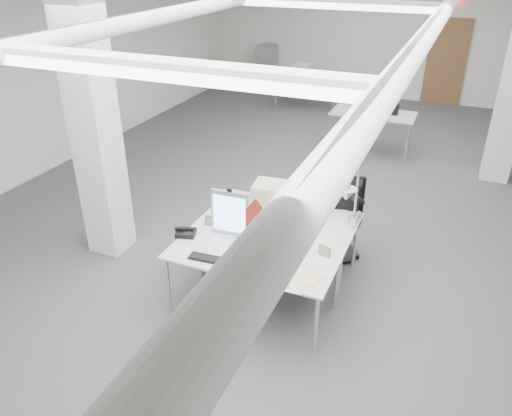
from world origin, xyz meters
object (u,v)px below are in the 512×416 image
Objects in this scene: desk_main at (253,255)px; laptop at (253,269)px; seated_person at (344,196)px; bankers_lamp at (259,221)px; desk_phone at (186,233)px; beige_monitor at (270,198)px; office_chair at (342,221)px; architect_lamp at (352,198)px; monitor at (230,213)px.

laptop reaches higher than desk_main.
seated_person reaches higher than bankers_lamp.
seated_person is at bearing 76.68° from laptop.
seated_person is 2.01m from desk_phone.
office_chair is at bearing 26.39° from beige_monitor.
laptop is 1.29m from beige_monitor.
laptop is at bearing -131.21° from architect_lamp.
desk_main is at bearing -64.32° from bankers_lamp.
architect_lamp is at bearing 16.30° from monitor.
monitor is at bearing -164.98° from architect_lamp.
desk_main is 0.85m from desk_phone.
office_chair is 4.91× the size of desk_phone.
laptop is at bearing -60.42° from bankers_lamp.
seated_person is at bearing 66.84° from desk_main.
office_chair reaches higher than laptop.
monitor is 2.55× the size of desk_phone.
office_chair is 0.38m from seated_person.
beige_monitor is at bearing 100.75° from desk_main.
office_chair is 2.05m from desk_phone.
office_chair is at bearing 102.24° from architect_lamp.
architect_lamp is (1.24, 0.46, 0.22)m from monitor.
architect_lamp reaches higher than monitor.
office_chair is 1.22× the size of seated_person.
architect_lamp is (0.73, 1.01, 0.48)m from laptop.
monitor is (-1.00, -1.16, 0.13)m from seated_person.
desk_phone is at bearing -133.49° from beige_monitor.
laptop is 1.34× the size of desk_phone.
bankers_lamp reaches higher than laptop.
laptop is 1.34m from architect_lamp.
beige_monitor is at bearing 162.22° from architect_lamp.
monitor is 0.55× the size of architect_lamp.
laptop is 0.29× the size of architect_lamp.
bankers_lamp is at bearing 22.58° from monitor.
monitor is at bearing -113.49° from beige_monitor.
beige_monitor reaches higher than office_chair.
beige_monitor is (-0.18, 0.96, 0.20)m from desk_main.
seated_person is at bearing 103.41° from architect_lamp.
beige_monitor reaches higher than bankers_lamp.
monitor is 1.73× the size of bankers_lamp.
desk_main is at bearing 115.67° from laptop.
monitor reaches higher than desk_main.
desk_phone is at bearing 175.52° from desk_main.
desk_main is 1.00m from beige_monitor.
desk_main is at bearing -125.42° from office_chair.
architect_lamp reaches higher than desk_main.
seated_person is at bearing 23.80° from beige_monitor.
office_chair is at bearing 46.30° from monitor.
laptop is at bearing -83.22° from beige_monitor.
desk_main is 1.57m from seated_person.
desk_main is 1.62m from office_chair.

